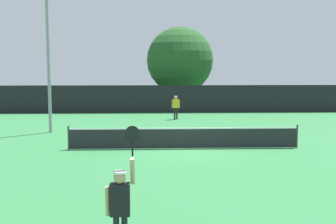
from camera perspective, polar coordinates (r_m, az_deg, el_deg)
The scene contains 11 objects.
ground_plane at distance 19.06m, azimuth 2.20°, elevation -5.03°, with size 120.00×120.00×0.00m, color #2D723D.
tennis_net at distance 18.97m, azimuth 2.21°, elevation -3.51°, with size 10.51×0.08×1.07m.
perimeter_fence at distance 33.86m, azimuth 0.22°, elevation 1.81°, with size 29.46×0.12×2.23m, color black.
player_serving at distance 8.23m, azimuth -6.51°, elevation -11.96°, with size 0.67×0.40×2.59m.
player_receiving at distance 29.46m, azimuth 1.07°, elevation 0.95°, with size 0.57×0.24×1.66m.
tennis_ball at distance 22.07m, azimuth -3.98°, elevation -3.40°, with size 0.07×0.07×0.07m, color #CCE033.
light_pole at distance 24.37m, azimuth -16.13°, elevation 9.13°, with size 1.18×0.28×8.97m.
large_tree at distance 39.23m, azimuth 1.66°, elevation 7.10°, with size 6.21×6.21×7.44m.
parked_car_near at distance 42.71m, azimuth -10.60°, elevation 2.15°, with size 1.92×4.20×1.69m.
parked_car_mid at distance 39.64m, azimuth -4.60°, elevation 1.94°, with size 2.39×4.40×1.69m.
parked_car_far at distance 43.20m, azimuth 13.94°, elevation 2.12°, with size 1.98×4.23×1.69m.
Camera 1 is at (-1.47, -18.64, 3.71)m, focal length 44.47 mm.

